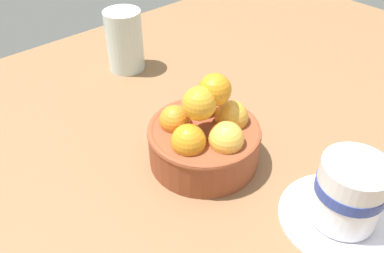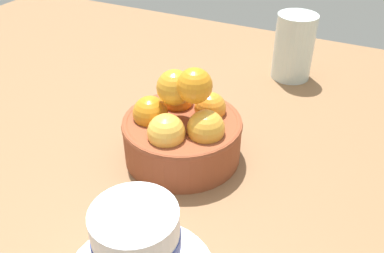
% 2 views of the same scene
% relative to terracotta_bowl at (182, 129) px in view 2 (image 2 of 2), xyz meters
% --- Properties ---
extents(ground_plane, '(1.43, 0.98, 0.05)m').
position_rel_terracotta_bowl_xyz_m(ground_plane, '(-0.00, 0.00, -0.07)').
color(ground_plane, brown).
extents(terracotta_bowl, '(0.15, 0.15, 0.13)m').
position_rel_terracotta_bowl_xyz_m(terracotta_bowl, '(0.00, 0.00, 0.00)').
color(terracotta_bowl, brown).
rests_on(terracotta_bowl, ground_plane).
extents(coffee_cup, '(0.15, 0.15, 0.09)m').
position_rel_terracotta_bowl_xyz_m(coffee_cup, '(0.05, -0.19, -0.00)').
color(coffee_cup, white).
rests_on(coffee_cup, ground_plane).
extents(water_glass, '(0.07, 0.07, 0.11)m').
position_rel_terracotta_bowl_xyz_m(water_glass, '(0.07, 0.29, 0.01)').
color(water_glass, silver).
rests_on(water_glass, ground_plane).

